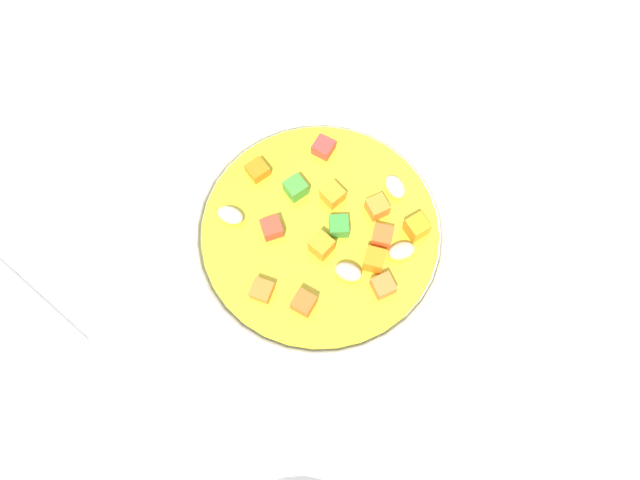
# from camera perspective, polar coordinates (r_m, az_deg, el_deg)

# --- Properties ---
(ground_plane) EXTENTS (1.40, 1.40, 0.02)m
(ground_plane) POSITION_cam_1_polar(r_m,az_deg,el_deg) (0.44, -0.00, -1.47)
(ground_plane) COLOR silver
(soup_bowl_main) EXTENTS (0.19, 0.19, 0.06)m
(soup_bowl_main) POSITION_cam_1_polar(r_m,az_deg,el_deg) (0.40, 0.03, 0.15)
(soup_bowl_main) COLOR white
(soup_bowl_main) RESTS_ON ground_plane
(spoon) EXTENTS (0.10, 0.23, 0.01)m
(spoon) POSITION_cam_1_polar(r_m,az_deg,el_deg) (0.44, -22.72, -8.43)
(spoon) COLOR silver
(spoon) RESTS_ON ground_plane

